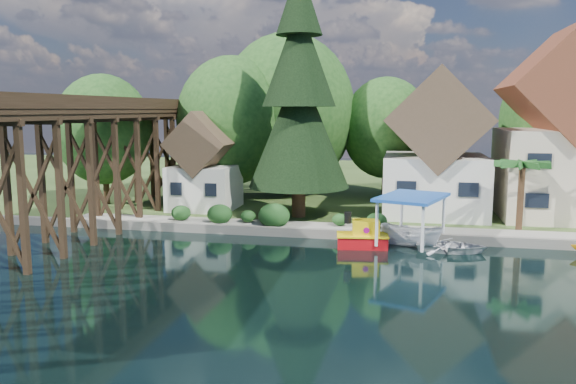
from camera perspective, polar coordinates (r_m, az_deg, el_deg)
name	(u,v)px	position (r m, az deg, el deg)	size (l,w,h in m)	color
ground	(310,273)	(29.66, 2.23, -8.20)	(140.00, 140.00, 0.00)	black
bank	(360,184)	(62.76, 7.31, 0.80)	(140.00, 52.00, 0.50)	#2F461C
seawall	(391,237)	(36.96, 10.43, -4.49)	(60.00, 0.40, 0.62)	slate
promenade	(422,231)	(38.21, 13.48, -3.83)	(50.00, 2.60, 0.06)	gray
trestle_bridge	(82,157)	(39.21, -20.16, 3.32)	(4.12, 44.18, 9.30)	black
house_left	(435,153)	(44.24, 14.72, 3.81)	(7.64, 8.64, 11.02)	silver
house_center	(562,138)	(46.03, 26.05, 4.99)	(8.65, 9.18, 13.89)	beige
shed	(204,168)	(45.55, -8.49, 2.46)	(5.09, 5.40, 7.85)	silver
bg_trees	(362,123)	(49.45, 7.49, 6.95)	(49.90, 13.30, 10.57)	#382314
shrubs	(266,214)	(39.10, -2.20, -2.28)	(15.76, 2.47, 1.70)	#194519
conifer	(299,98)	(41.37, 1.12, 9.56)	(7.43, 7.43, 18.30)	#382314
palm_tree	(522,166)	(39.79, 22.72, 2.43)	(4.10, 4.10, 4.90)	#382314
tugboat	(363,237)	(35.04, 7.63, -4.52)	(3.32, 2.10, 2.27)	#B70C12
boat_white_a	(451,245)	(35.17, 16.28, -5.16)	(2.93, 4.10, 0.85)	silver
boat_canopy	(411,225)	(35.63, 12.40, -3.28)	(4.88, 5.84, 3.21)	silver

